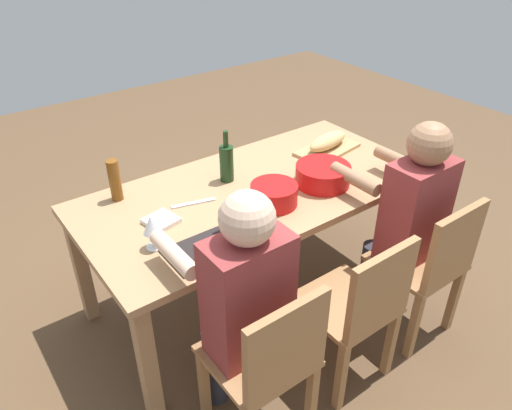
% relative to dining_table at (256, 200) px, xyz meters
% --- Properties ---
extents(ground_plane, '(8.00, 8.00, 0.00)m').
position_rel_dining_table_xyz_m(ground_plane, '(0.00, 0.00, -0.66)').
color(ground_plane, brown).
extents(dining_table, '(1.88, 0.93, 0.74)m').
position_rel_dining_table_xyz_m(dining_table, '(0.00, 0.00, 0.00)').
color(dining_table, '#A87F56').
rests_on(dining_table, ground_plane).
extents(chair_far_right, '(0.40, 0.40, 0.85)m').
position_rel_dining_table_xyz_m(chair_far_right, '(0.52, 0.79, -0.18)').
color(chair_far_right, '#9E7044').
rests_on(chair_far_right, ground_plane).
extents(diner_far_right, '(0.41, 0.53, 1.20)m').
position_rel_dining_table_xyz_m(diner_far_right, '(0.52, 0.60, 0.04)').
color(diner_far_right, '#2D2D38').
rests_on(diner_far_right, ground_plane).
extents(chair_far_center, '(0.40, 0.40, 0.85)m').
position_rel_dining_table_xyz_m(chair_far_center, '(0.00, 0.79, -0.18)').
color(chair_far_center, '#9E7044').
rests_on(chair_far_center, ground_plane).
extents(chair_far_left, '(0.40, 0.40, 0.85)m').
position_rel_dining_table_xyz_m(chair_far_left, '(-0.52, 0.79, -0.18)').
color(chair_far_left, '#9E7044').
rests_on(chair_far_left, ground_plane).
extents(diner_far_left, '(0.41, 0.53, 1.20)m').
position_rel_dining_table_xyz_m(diner_far_left, '(-0.52, 0.60, 0.04)').
color(diner_far_left, '#2D2D38').
rests_on(diner_far_left, ground_plane).
extents(serving_bowl_greens, '(0.30, 0.30, 0.11)m').
position_rel_dining_table_xyz_m(serving_bowl_greens, '(-0.31, 0.18, 0.14)').
color(serving_bowl_greens, red).
rests_on(serving_bowl_greens, dining_table).
extents(serving_bowl_pasta, '(0.24, 0.24, 0.11)m').
position_rel_dining_table_xyz_m(serving_bowl_pasta, '(0.03, 0.19, 0.14)').
color(serving_bowl_pasta, red).
rests_on(serving_bowl_pasta, dining_table).
extents(cutting_board, '(0.43, 0.28, 0.02)m').
position_rel_dining_table_xyz_m(cutting_board, '(-0.62, -0.10, 0.09)').
color(cutting_board, tan).
rests_on(cutting_board, dining_table).
extents(bread_loaf, '(0.33, 0.16, 0.09)m').
position_rel_dining_table_xyz_m(bread_loaf, '(-0.62, -0.10, 0.15)').
color(bread_loaf, tan).
rests_on(bread_loaf, cutting_board).
extents(wine_bottle, '(0.08, 0.08, 0.29)m').
position_rel_dining_table_xyz_m(wine_bottle, '(0.08, -0.16, 0.19)').
color(wine_bottle, '#193819').
rests_on(wine_bottle, dining_table).
extents(beer_bottle, '(0.06, 0.06, 0.22)m').
position_rel_dining_table_xyz_m(beer_bottle, '(0.64, -0.33, 0.19)').
color(beer_bottle, brown).
rests_on(beer_bottle, dining_table).
extents(wine_glass, '(0.08, 0.08, 0.17)m').
position_rel_dining_table_xyz_m(wine_glass, '(0.68, 0.16, 0.20)').
color(wine_glass, silver).
rests_on(wine_glass, dining_table).
extents(placemat_far_right, '(0.32, 0.23, 0.01)m').
position_rel_dining_table_xyz_m(placemat_far_right, '(0.52, 0.31, 0.08)').
color(placemat_far_right, black).
rests_on(placemat_far_right, dining_table).
extents(carving_knife, '(0.23, 0.08, 0.01)m').
position_rel_dining_table_xyz_m(carving_knife, '(0.35, -0.06, 0.08)').
color(carving_knife, silver).
rests_on(carving_knife, dining_table).
extents(napkin_stack, '(0.16, 0.16, 0.02)m').
position_rel_dining_table_xyz_m(napkin_stack, '(0.56, 0.00, 0.09)').
color(napkin_stack, white).
rests_on(napkin_stack, dining_table).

